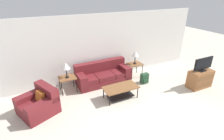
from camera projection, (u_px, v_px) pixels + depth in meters
wall_back at (101, 47)px, 6.99m from camera, size 9.02×0.06×2.60m
couch at (103, 75)px, 6.93m from camera, size 2.12×0.88×0.82m
armchair at (39, 104)px, 5.21m from camera, size 1.27×1.26×0.80m
coffee_table at (121, 90)px, 5.89m from camera, size 1.18×0.60×0.43m
side_table_left at (67, 79)px, 6.19m from camera, size 0.59×0.50×0.57m
side_table_right at (135, 65)px, 7.33m from camera, size 0.59×0.50×0.57m
table_lamp_left at (66, 66)px, 5.99m from camera, size 0.29×0.29×0.56m
table_lamp_right at (135, 54)px, 7.12m from camera, size 0.29×0.29×0.56m
tv_console at (200, 79)px, 6.57m from camera, size 0.92×0.47×0.67m
television at (203, 64)px, 6.32m from camera, size 0.88×0.20×0.51m
backpack at (145, 78)px, 6.91m from camera, size 0.31×0.25×0.40m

